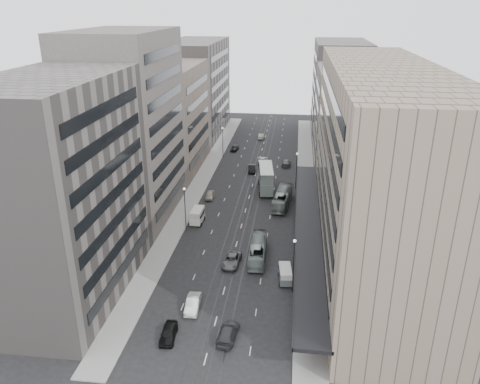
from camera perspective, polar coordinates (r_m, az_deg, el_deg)
The scene contains 30 objects.
ground at distance 73.30m, azimuth -1.24°, elevation -9.31°, with size 220.00×220.00×0.00m, color black.
sidewalk_right at distance 106.50m, azimuth 8.04°, elevation 0.87°, with size 4.00×125.00×0.15m, color gray.
sidewalk_left at distance 108.55m, azimuth -4.72°, elevation 1.43°, with size 4.00×125.00×0.15m, color gray.
department_store at distance 74.70m, azimuth 16.11°, elevation 3.07°, with size 19.20×60.00×30.00m.
building_right_mid at distance 117.54m, azimuth 12.97°, elevation 8.63°, with size 15.00×28.00×24.00m, color #554F49.
building_right_far at distance 146.46m, azimuth 11.97°, elevation 12.09°, with size 15.00×32.00×28.00m, color slate.
building_left_a at distance 66.20m, azimuth -21.14°, elevation 0.03°, with size 15.00×28.00×30.00m, color slate.
building_left_b at distance 89.08m, azimuth -13.50°, elevation 7.71°, with size 15.00×26.00×34.00m, color #554F49.
building_left_c at distance 115.09m, azimuth -8.77°, elevation 8.91°, with size 15.00×28.00×25.00m, color #706457.
building_left_d at distance 146.23m, azimuth -5.36°, elevation 12.44°, with size 15.00×38.00×28.00m, color slate.
lamp_right_near at distance 65.77m, azimuth 6.58°, elevation -8.17°, with size 0.44×0.44×8.32m.
lamp_right_far at distance 102.37m, azimuth 6.91°, elevation 3.11°, with size 0.44×0.44×8.32m.
lamp_left_near at distance 83.10m, azimuth -6.73°, elevation -1.47°, with size 0.44×0.44×8.32m.
lamp_left_far at distance 122.93m, azimuth -2.12°, elevation 6.48°, with size 0.44×0.44×8.32m.
bus_near at distance 75.43m, azimuth 2.19°, elevation -7.08°, with size 2.44×10.42×2.90m, color gray.
bus_far at distance 94.77m, azimuth 5.18°, elevation -0.74°, with size 2.67×11.41×3.18m, color gray.
double_decker at distance 101.47m, azimuth 3.19°, elevation 1.70°, with size 3.96×10.18×5.44m.
vw_microbus at distance 69.98m, azimuth 5.53°, elevation -9.90°, with size 2.23×4.25×2.21m.
panel_van at distance 87.33m, azimuth -5.23°, elevation -2.85°, with size 2.28×4.42×2.74m.
sedan_0 at distance 60.22m, azimuth -8.70°, elevation -16.62°, with size 1.81×4.50×1.53m, color black.
sedan_1 at distance 64.60m, azimuth -5.77°, elevation -13.40°, with size 1.68×4.82×1.59m, color silver.
sedan_2 at distance 74.01m, azimuth -1.03°, elevation -8.32°, with size 2.43×5.28×1.47m, color #5B5B5E.
sedan_3 at distance 59.62m, azimuth -1.51°, elevation -16.78°, with size 2.13×5.25×1.52m, color #2B2B2E.
sedan_4 at distance 98.26m, azimuth -3.68°, elevation -0.39°, with size 1.71×4.26×1.45m, color #A49988.
sedan_5 at distance 113.78m, azimuth 1.43°, elevation 2.87°, with size 1.67×4.78×1.58m, color black.
sedan_6 at distance 120.20m, azimuth 2.77°, elevation 3.91°, with size 2.61×5.67×1.57m, color #BBBAB6.
sedan_7 at distance 118.86m, azimuth 5.66°, elevation 3.60°, with size 2.12×5.20×1.51m, color #515053.
sedan_8 at distance 130.67m, azimuth -0.65°, elevation 5.41°, with size 1.78×4.42×1.51m, color black.
sedan_9 at distance 142.70m, azimuth 2.59°, elevation 6.82°, with size 1.57×4.50×1.48m, color #A49F88.
pedestrian at distance 62.40m, azimuth 6.79°, elevation -14.55°, with size 0.69×0.45×1.89m, color black.
Camera 1 is at (9.14, -61.94, 38.12)m, focal length 35.00 mm.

